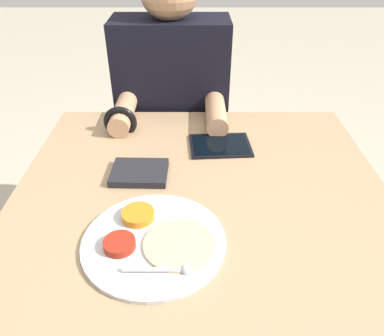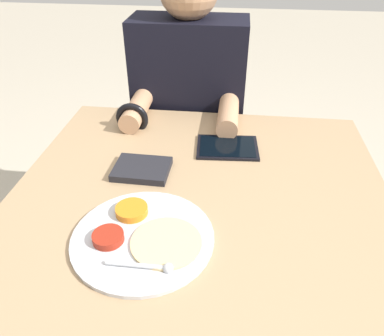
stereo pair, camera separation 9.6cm
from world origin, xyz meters
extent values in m
cube|color=#9E7F5B|center=(0.00, 0.00, 0.37)|extent=(0.99, 0.97, 0.73)
cylinder|color=#B7BABF|center=(-0.11, -0.17, 0.74)|extent=(0.32, 0.32, 0.01)
cylinder|color=orange|center=(-0.15, -0.10, 0.75)|extent=(0.08, 0.08, 0.02)
cylinder|color=maroon|center=(-0.18, -0.19, 0.75)|extent=(0.07, 0.07, 0.02)
cylinder|color=#DBBC7F|center=(-0.05, -0.19, 0.74)|extent=(0.16, 0.16, 0.01)
cylinder|color=#B7BABF|center=(-0.10, -0.26, 0.75)|extent=(0.13, 0.01, 0.01)
sphere|color=#B7BABF|center=(-0.04, -0.26, 0.75)|extent=(0.02, 0.02, 0.02)
cube|color=silver|center=(-0.17, 0.09, 0.74)|extent=(0.15, 0.12, 0.01)
cube|color=black|center=(-0.17, 0.09, 0.74)|extent=(0.16, 0.12, 0.02)
cube|color=black|center=(0.06, 0.24, 0.74)|extent=(0.20, 0.15, 0.01)
cube|color=black|center=(0.06, 0.24, 0.74)|extent=(0.18, 0.13, 0.00)
cube|color=black|center=(-0.10, 0.61, 0.22)|extent=(0.38, 0.22, 0.44)
cube|color=black|center=(-0.10, 0.61, 0.74)|extent=(0.42, 0.20, 0.59)
cylinder|color=tan|center=(-0.26, 0.41, 0.77)|extent=(0.07, 0.24, 0.07)
cylinder|color=tan|center=(0.06, 0.41, 0.77)|extent=(0.07, 0.24, 0.07)
torus|color=black|center=(-0.26, 0.34, 0.77)|extent=(0.11, 0.02, 0.11)
camera|label=1|loc=(-0.02, -0.76, 1.34)|focal=35.00mm
camera|label=2|loc=(0.07, -0.75, 1.34)|focal=35.00mm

